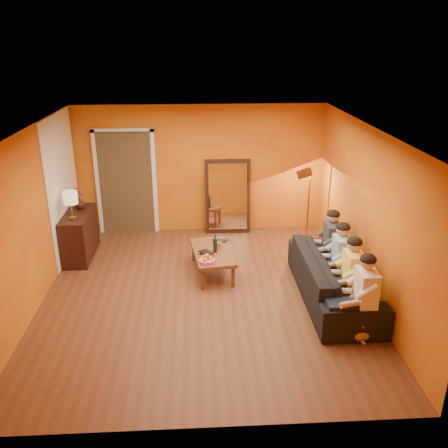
{
  "coord_description": "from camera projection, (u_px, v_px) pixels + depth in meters",
  "views": [
    {
      "loc": [
        -0.06,
        -6.58,
        3.83
      ],
      "look_at": [
        0.35,
        0.5,
        1.0
      ],
      "focal_mm": 38.0,
      "sensor_mm": 36.0,
      "label": 1
    }
  ],
  "objects": [
    {
      "name": "sideboard",
      "position": [
        80.0,
        235.0,
        8.68
      ],
      "size": [
        0.44,
        1.18,
        0.85
      ],
      "primitive_type": "cube",
      "color": "black",
      "rests_on": "floor"
    },
    {
      "name": "fruit_bowl",
      "position": [
        207.0,
        258.0,
        7.6
      ],
      "size": [
        0.26,
        0.26,
        0.16
      ],
      "primitive_type": null,
      "color": "#E6518D",
      "rests_on": "coffee_table"
    },
    {
      "name": "laptop",
      "position": [
        222.0,
        242.0,
        8.38
      ],
      "size": [
        0.32,
        0.22,
        0.02
      ],
      "primitive_type": "imported",
      "rotation": [
        0.0,
        0.0,
        0.08
      ],
      "color": "black",
      "rests_on": "coffee_table"
    },
    {
      "name": "book_upper",
      "position": [
        202.0,
        254.0,
        7.83
      ],
      "size": [
        0.27,
        0.28,
        0.02
      ],
      "primitive_type": "imported",
      "rotation": [
        0.0,
        0.0,
        0.6
      ],
      "color": "black",
      "rests_on": "book_mid"
    },
    {
      "name": "mirror_frame",
      "position": [
        228.0,
        196.0,
        9.71
      ],
      "size": [
        0.92,
        0.27,
        1.51
      ],
      "primitive_type": "cube",
      "rotation": [
        -0.14,
        0.0,
        0.0
      ],
      "color": "black",
      "rests_on": "floor"
    },
    {
      "name": "dog",
      "position": [
        359.0,
        316.0,
        6.39
      ],
      "size": [
        0.49,
        0.61,
        0.62
      ],
      "primitive_type": null,
      "rotation": [
        0.0,
        0.0,
        -0.34
      ],
      "color": "#AC804D",
      "rests_on": "floor"
    },
    {
      "name": "white_accent",
      "position": [
        63.0,
        186.0,
        8.53
      ],
      "size": [
        0.02,
        1.9,
        2.58
      ],
      "primitive_type": "cube",
      "color": "white",
      "rests_on": "wall_left"
    },
    {
      "name": "wine_bottle",
      "position": [
        215.0,
        244.0,
        7.95
      ],
      "size": [
        0.07,
        0.07,
        0.31
      ],
      "primitive_type": "cylinder",
      "color": "black",
      "rests_on": "coffee_table"
    },
    {
      "name": "person_far_right",
      "position": [
        332.0,
        245.0,
        7.82
      ],
      "size": [
        0.7,
        0.44,
        1.22
      ],
      "primitive_type": null,
      "color": "#313135",
      "rests_on": "sofa"
    },
    {
      "name": "person_mid_left",
      "position": [
        352.0,
        276.0,
        6.8
      ],
      "size": [
        0.7,
        0.44,
        1.22
      ],
      "primitive_type": null,
      "color": "#FFDF54",
      "rests_on": "sofa"
    },
    {
      "name": "door_header",
      "position": [
        122.0,
        130.0,
        9.17
      ],
      "size": [
        1.22,
        0.06,
        0.08
      ],
      "primitive_type": "cube",
      "color": "white",
      "rests_on": "wall_back"
    },
    {
      "name": "room_shell",
      "position": [
        202.0,
        210.0,
        7.38
      ],
      "size": [
        5.0,
        5.5,
        2.6
      ],
      "color": "brown",
      "rests_on": "ground"
    },
    {
      "name": "sofa",
      "position": [
        333.0,
        278.0,
        7.3
      ],
      "size": [
        2.43,
        0.95,
        0.71
      ],
      "primitive_type": "imported",
      "rotation": [
        0.0,
        0.0,
        1.57
      ],
      "color": "black",
      "rests_on": "floor"
    },
    {
      "name": "coffee_table",
      "position": [
        212.0,
        262.0,
        8.13
      ],
      "size": [
        0.77,
        1.29,
        0.42
      ],
      "primitive_type": null,
      "rotation": [
        0.0,
        0.0,
        0.13
      ],
      "color": "brown",
      "rests_on": "floor"
    },
    {
      "name": "vase",
      "position": [
        80.0,
        203.0,
        8.71
      ],
      "size": [
        0.2,
        0.2,
        0.21
      ],
      "primitive_type": "imported",
      "color": "black",
      "rests_on": "sideboard"
    },
    {
      "name": "table_lamp",
      "position": [
        71.0,
        205.0,
        8.15
      ],
      "size": [
        0.24,
        0.24,
        0.51
      ],
      "primitive_type": null,
      "color": "beige",
      "rests_on": "sideboard"
    },
    {
      "name": "tumbler",
      "position": [
        219.0,
        245.0,
        8.15
      ],
      "size": [
        0.12,
        0.12,
        0.1
      ],
      "primitive_type": "imported",
      "rotation": [
        0.0,
        0.0,
        -0.1
      ],
      "color": "#B27F3F",
      "rests_on": "coffee_table"
    },
    {
      "name": "person_mid_right",
      "position": [
        341.0,
        260.0,
        7.31
      ],
      "size": [
        0.7,
        0.44,
        1.22
      ],
      "primitive_type": null,
      "color": "#7DA7C2",
      "rests_on": "sofa"
    },
    {
      "name": "door_jamb_left",
      "position": [
        98.0,
        184.0,
        9.53
      ],
      "size": [
        0.08,
        0.06,
        2.2
      ],
      "primitive_type": "cube",
      "color": "white",
      "rests_on": "wall_back"
    },
    {
      "name": "book_lower",
      "position": [
        202.0,
        256.0,
        7.86
      ],
      "size": [
        0.22,
        0.25,
        0.02
      ],
      "primitive_type": "imported",
      "rotation": [
        0.0,
        0.0,
        0.3
      ],
      "color": "black",
      "rests_on": "coffee_table"
    },
    {
      "name": "flowers",
      "position": [
        78.0,
        192.0,
        8.63
      ],
      "size": [
        0.17,
        0.17,
        0.42
      ],
      "primitive_type": null,
      "color": "#AC1326",
      "rests_on": "vase"
    },
    {
      "name": "book_mid",
      "position": [
        202.0,
        254.0,
        7.86
      ],
      "size": [
        0.26,
        0.29,
        0.02
      ],
      "primitive_type": "imported",
      "rotation": [
        0.0,
        0.0,
        -0.46
      ],
      "color": "#AC1326",
      "rests_on": "book_lower"
    },
    {
      "name": "door_jamb_right",
      "position": [
        155.0,
        183.0,
        9.59
      ],
      "size": [
        0.08,
        0.06,
        2.2
      ],
      "primitive_type": "cube",
      "color": "white",
      "rests_on": "wall_back"
    },
    {
      "name": "doorway_recess",
      "position": [
        127.0,
        182.0,
        9.67
      ],
      "size": [
        1.06,
        0.3,
        2.1
      ],
      "primitive_type": "cube",
      "color": "#3F2D19",
      "rests_on": "floor"
    },
    {
      "name": "person_far_left",
      "position": [
        365.0,
        296.0,
        6.29
      ],
      "size": [
        0.7,
        0.44,
        1.22
      ],
      "primitive_type": null,
      "color": "silver",
      "rests_on": "sofa"
    },
    {
      "name": "mirror_glass",
      "position": [
        228.0,
        197.0,
        9.67
      ],
      "size": [
        0.78,
        0.21,
        1.35
      ],
      "primitive_type": "cube",
      "rotation": [
        -0.14,
        0.0,
        0.0
      ],
      "color": "white",
      "rests_on": "mirror_frame"
    },
    {
      "name": "floor_lamp",
      "position": [
        308.0,
        206.0,
        9.29
      ],
      "size": [
        0.33,
        0.27,
        1.44
      ],
      "primitive_type": null,
      "rotation": [
        0.0,
        0.0,
        -0.12
      ],
      "color": "#AF7B33",
      "rests_on": "floor"
    }
  ]
}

